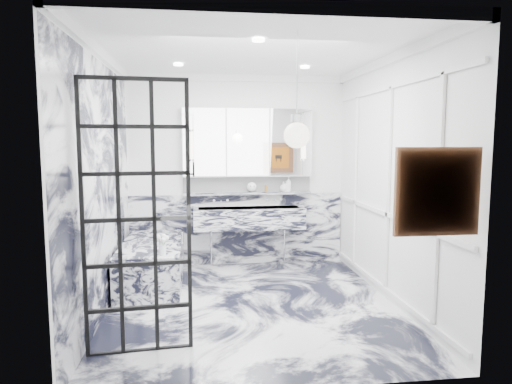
{
  "coord_description": "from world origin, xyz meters",
  "views": [
    {
      "loc": [
        -0.58,
        -4.95,
        1.85
      ],
      "look_at": [
        0.12,
        0.5,
        1.23
      ],
      "focal_mm": 32.0,
      "sensor_mm": 36.0,
      "label": 1
    }
  ],
  "objects": [
    {
      "name": "wall_right",
      "position": [
        1.6,
        0.0,
        1.4
      ],
      "size": [
        0.0,
        3.6,
        3.6
      ],
      "primitive_type": "plane",
      "rotation": [
        1.57,
        0.0,
        -1.57
      ],
      "color": "white",
      "rests_on": "floor"
    },
    {
      "name": "sconce_right",
      "position": [
        0.97,
        1.63,
        1.78
      ],
      "size": [
        0.07,
        0.07,
        0.4
      ],
      "primitive_type": "cylinder",
      "color": "white",
      "rests_on": "mirror_cabinet"
    },
    {
      "name": "soap_bottle_b",
      "position": [
        0.72,
        1.71,
        1.17
      ],
      "size": [
        0.08,
        0.08,
        0.16
      ],
      "primitive_type": "imported",
      "rotation": [
        0.0,
        0.0,
        -0.13
      ],
      "color": "#4C4C51",
      "rests_on": "ledge"
    },
    {
      "name": "ledge",
      "position": [
        0.15,
        1.72,
        1.07
      ],
      "size": [
        1.9,
        0.14,
        0.04
      ],
      "primitive_type": "cube",
      "color": "silver",
      "rests_on": "wall_back"
    },
    {
      "name": "face_pot",
      "position": [
        0.21,
        1.71,
        1.17
      ],
      "size": [
        0.14,
        0.14,
        0.14
      ],
      "primitive_type": "sphere",
      "color": "white",
      "rests_on": "ledge"
    },
    {
      "name": "floor",
      "position": [
        0.0,
        0.0,
        0.0
      ],
      "size": [
        3.6,
        3.6,
        0.0
      ],
      "primitive_type": "plane",
      "color": "silver",
      "rests_on": "ground"
    },
    {
      "name": "mirror_cabinet",
      "position": [
        0.15,
        1.73,
        1.82
      ],
      "size": [
        1.9,
        0.16,
        1.0
      ],
      "primitive_type": "cube",
      "color": "white",
      "rests_on": "wall_back"
    },
    {
      "name": "subway_tile",
      "position": [
        0.15,
        1.78,
        1.21
      ],
      "size": [
        1.9,
        0.03,
        0.23
      ],
      "primitive_type": "cube",
      "color": "white",
      "rests_on": "wall_back"
    },
    {
      "name": "wall_back",
      "position": [
        0.0,
        1.8,
        1.4
      ],
      "size": [
        3.6,
        0.0,
        3.6
      ],
      "primitive_type": "plane",
      "rotation": [
        1.57,
        0.0,
        0.0
      ],
      "color": "white",
      "rests_on": "floor"
    },
    {
      "name": "bathtub",
      "position": [
        -1.18,
        0.9,
        0.28
      ],
      "size": [
        0.75,
        1.65,
        0.55
      ],
      "primitive_type": "cube",
      "color": "silver",
      "rests_on": "floor"
    },
    {
      "name": "pendant_light",
      "position": [
        0.24,
        -1.2,
        1.89
      ],
      "size": [
        0.22,
        0.22,
        0.22
      ],
      "primitive_type": "sphere",
      "color": "white",
      "rests_on": "ceiling"
    },
    {
      "name": "flower_vase",
      "position": [
        -0.99,
        0.22,
        0.61
      ],
      "size": [
        0.08,
        0.08,
        0.12
      ],
      "primitive_type": "cylinder",
      "color": "silver",
      "rests_on": "bathtub"
    },
    {
      "name": "artwork",
      "position": [
        1.2,
        -1.76,
        1.47
      ],
      "size": [
        0.57,
        0.05,
        0.57
      ],
      "primitive_type": "cube",
      "color": "#C66A14",
      "rests_on": "wall_front"
    },
    {
      "name": "trough_sink",
      "position": [
        0.15,
        1.55,
        0.73
      ],
      "size": [
        1.6,
        0.45,
        0.3
      ],
      "primitive_type": "cube",
      "color": "silver",
      "rests_on": "wall_back"
    },
    {
      "name": "ceiling",
      "position": [
        0.0,
        0.0,
        2.8
      ],
      "size": [
        3.6,
        3.6,
        0.0
      ],
      "primitive_type": "plane",
      "rotation": [
        3.14,
        0.0,
        0.0
      ],
      "color": "white",
      "rests_on": "wall_back"
    },
    {
      "name": "wall_front",
      "position": [
        0.0,
        -1.8,
        1.4
      ],
      "size": [
        3.6,
        0.0,
        3.6
      ],
      "primitive_type": "plane",
      "rotation": [
        -1.57,
        0.0,
        0.0
      ],
      "color": "white",
      "rests_on": "floor"
    },
    {
      "name": "amber_bottle",
      "position": [
        0.42,
        1.71,
        1.14
      ],
      "size": [
        0.04,
        0.04,
        0.1
      ],
      "primitive_type": "cylinder",
      "color": "#8C5919",
      "rests_on": "ledge"
    },
    {
      "name": "panel_molding",
      "position": [
        1.58,
        0.0,
        1.3
      ],
      "size": [
        0.03,
        3.4,
        2.3
      ],
      "primitive_type": "cube",
      "color": "white",
      "rests_on": "floor"
    },
    {
      "name": "sconce_left",
      "position": [
        -0.67,
        1.63,
        1.78
      ],
      "size": [
        0.07,
        0.07,
        0.4
      ],
      "primitive_type": "cylinder",
      "color": "white",
      "rests_on": "mirror_cabinet"
    },
    {
      "name": "marble_clad_left",
      "position": [
        -1.59,
        0.0,
        1.34
      ],
      "size": [
        0.02,
        3.56,
        2.68
      ],
      "primitive_type": "cube",
      "color": "silver",
      "rests_on": "floor"
    },
    {
      "name": "wall_left",
      "position": [
        -1.6,
        0.0,
        1.4
      ],
      "size": [
        0.0,
        3.6,
        3.6
      ],
      "primitive_type": "plane",
      "rotation": [
        1.57,
        0.0,
        1.57
      ],
      "color": "white",
      "rests_on": "floor"
    },
    {
      "name": "crittall_door",
      "position": [
        -1.1,
        -1.01,
        1.18
      ],
      "size": [
        0.88,
        0.12,
        2.36
      ],
      "primitive_type": null,
      "rotation": [
        0.0,
        0.0,
        0.09
      ],
      "color": "black",
      "rests_on": "floor"
    },
    {
      "name": "marble_clad_back",
      "position": [
        0.0,
        1.78,
        0.53
      ],
      "size": [
        3.18,
        0.05,
        1.05
      ],
      "primitive_type": "cube",
      "color": "silver",
      "rests_on": "floor"
    },
    {
      "name": "soap_bottle_c",
      "position": [
        0.69,
        1.71,
        1.16
      ],
      "size": [
        0.13,
        0.13,
        0.15
      ],
      "primitive_type": "imported",
      "rotation": [
        0.0,
        0.0,
        0.12
      ],
      "color": "silver",
      "rests_on": "ledge"
    },
    {
      "name": "soap_bottle_a",
      "position": [
        0.76,
        1.71,
        1.2
      ],
      "size": [
        0.11,
        0.11,
        0.22
      ],
      "primitive_type": "imported",
      "rotation": [
        0.0,
        0.0,
        0.42
      ],
      "color": "#8C5919",
      "rests_on": "ledge"
    }
  ]
}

